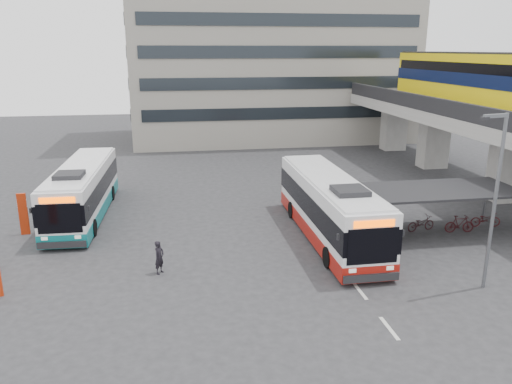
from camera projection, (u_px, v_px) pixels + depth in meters
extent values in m
plane|color=#28282B|center=(287.00, 266.00, 23.62)|extent=(120.00, 120.00, 0.00)
cube|color=gray|center=(509.00, 167.00, 33.26)|extent=(2.20, 1.60, 4.60)
cube|color=gray|center=(434.00, 141.00, 42.74)|extent=(2.20, 1.60, 4.60)
cube|color=gray|center=(394.00, 127.00, 50.32)|extent=(2.20, 1.60, 4.60)
cube|color=gray|center=(479.00, 118.00, 36.29)|extent=(8.00, 32.00, 0.90)
cube|color=black|center=(432.00, 105.00, 35.42)|extent=(0.35, 32.00, 1.10)
cube|color=yellow|center=(477.00, 82.00, 36.30)|extent=(2.90, 20.00, 3.90)
cube|color=#091233|center=(477.00, 79.00, 36.25)|extent=(2.98, 20.02, 0.90)
cube|color=black|center=(479.00, 67.00, 36.03)|extent=(2.96, 19.20, 0.70)
cube|color=black|center=(480.00, 54.00, 35.76)|extent=(2.70, 19.60, 0.25)
cylinder|color=#595B60|center=(332.00, 207.00, 28.43)|extent=(0.12, 0.12, 2.40)
cylinder|color=#595B60|center=(485.00, 199.00, 29.95)|extent=(0.12, 0.12, 2.40)
cylinder|color=#595B60|center=(354.00, 229.00, 25.02)|extent=(0.12, 0.12, 2.40)
cube|color=black|center=(427.00, 190.00, 27.13)|extent=(10.00, 4.00, 0.12)
imported|color=black|center=(355.00, 230.00, 27.06)|extent=(1.71, 0.60, 0.90)
imported|color=black|center=(390.00, 227.00, 27.36)|extent=(1.66, 0.47, 1.00)
imported|color=black|center=(424.00, 225.00, 27.69)|extent=(1.71, 0.60, 0.90)
imported|color=black|center=(457.00, 223.00, 27.99)|extent=(1.66, 0.47, 1.00)
imported|color=#350C0F|center=(490.00, 222.00, 28.32)|extent=(1.71, 0.60, 0.90)
cube|color=gray|center=(269.00, 24.00, 55.24)|extent=(30.00, 15.00, 25.00)
cube|color=beige|center=(389.00, 328.00, 18.33)|extent=(0.15, 1.60, 0.01)
cube|color=beige|center=(360.00, 291.00, 21.17)|extent=(0.15, 1.60, 0.01)
cube|color=beige|center=(337.00, 262.00, 24.02)|extent=(0.15, 1.60, 0.01)
cube|color=white|center=(329.00, 204.00, 26.82)|extent=(2.58, 12.08, 2.77)
cube|color=maroon|center=(328.00, 227.00, 27.17)|extent=(2.62, 12.12, 0.75)
cube|color=black|center=(329.00, 202.00, 26.78)|extent=(2.64, 12.10, 1.16)
cube|color=#FF5100|center=(374.00, 224.00, 20.81)|extent=(1.80, 0.08, 0.30)
cube|color=black|center=(350.00, 191.00, 23.51)|extent=(1.54, 1.61, 0.28)
cylinder|color=black|center=(328.00, 257.00, 23.33)|extent=(0.30, 1.01, 1.01)
cylinder|color=black|center=(330.00, 208.00, 30.58)|extent=(0.30, 1.01, 1.01)
cube|color=white|center=(83.00, 188.00, 30.26)|extent=(2.86, 11.60, 2.64)
cube|color=#0B6467|center=(85.00, 207.00, 30.60)|extent=(2.90, 11.65, 0.72)
cube|color=black|center=(82.00, 186.00, 30.23)|extent=(2.92, 11.63, 1.10)
cube|color=#FF5100|center=(57.00, 200.00, 24.50)|extent=(1.72, 0.14, 0.29)
cube|color=black|center=(69.00, 175.00, 27.09)|extent=(1.52, 1.59, 0.27)
cylinder|color=black|center=(49.00, 230.00, 26.96)|extent=(0.32, 0.97, 0.96)
cylinder|color=black|center=(112.00, 193.00, 33.83)|extent=(0.32, 0.97, 0.96)
imported|color=black|center=(159.00, 257.00, 22.64)|extent=(0.63, 0.68, 1.56)
cylinder|color=#595B60|center=(495.00, 204.00, 20.47)|extent=(0.15, 0.15, 7.49)
cube|color=#595B60|center=(496.00, 116.00, 19.27)|extent=(1.13, 0.34, 0.14)
cube|color=black|center=(485.00, 118.00, 19.12)|extent=(0.35, 0.23, 0.11)
cube|color=#AB270A|center=(23.00, 214.00, 27.34)|extent=(0.48, 0.19, 2.35)
cube|color=white|center=(22.00, 203.00, 27.17)|extent=(0.51, 0.10, 0.47)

